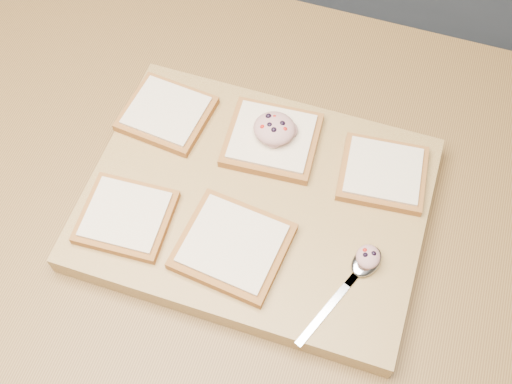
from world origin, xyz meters
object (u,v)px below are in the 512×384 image
bread_far_center (272,139)px  cutting_board (256,204)px  spoon (361,268)px  tuna_salad_dollop (274,128)px

bread_far_center → cutting_board: bearing=-86.0°
cutting_board → bread_far_center: (-0.01, 0.09, 0.03)m
cutting_board → bread_far_center: bread_far_center is taller
spoon → cutting_board: bearing=159.8°
cutting_board → tuna_salad_dollop: size_ratio=7.72×
cutting_board → bread_far_center: 0.09m
cutting_board → spoon: spoon is taller
cutting_board → bread_far_center: size_ratio=3.38×
bread_far_center → spoon: 0.22m
bread_far_center → spoon: bread_far_center is taller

